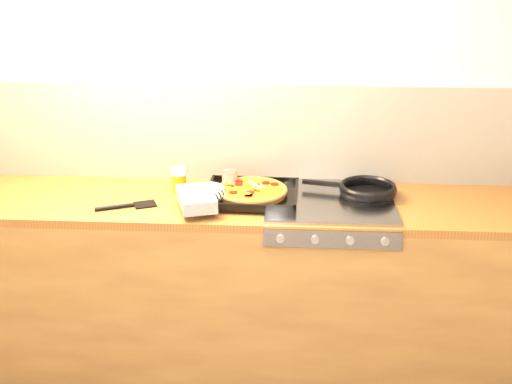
# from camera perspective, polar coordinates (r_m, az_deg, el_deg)

# --- Properties ---
(room_shell) EXTENTS (3.20, 3.20, 3.20)m
(room_shell) POSITION_cam_1_polar(r_m,az_deg,el_deg) (3.26, -1.41, 5.27)
(room_shell) COLOR white
(room_shell) RESTS_ON ground
(counter_run) EXTENTS (3.20, 0.62, 0.90)m
(counter_run) POSITION_cam_1_polar(r_m,az_deg,el_deg) (3.26, -1.74, -8.05)
(counter_run) COLOR olive
(counter_run) RESTS_ON ground
(stovetop) EXTENTS (0.60, 0.56, 0.02)m
(stovetop) POSITION_cam_1_polar(r_m,az_deg,el_deg) (3.06, 6.58, -0.80)
(stovetop) COLOR gray
(stovetop) RESTS_ON counter_run
(pizza_on_tray) EXTENTS (0.58, 0.50, 0.07)m
(pizza_on_tray) POSITION_cam_1_polar(r_m,az_deg,el_deg) (3.03, -1.74, -0.09)
(pizza_on_tray) COLOR black
(pizza_on_tray) RESTS_ON stovetop
(frying_pan) EXTENTS (0.48, 0.33, 0.05)m
(frying_pan) POSITION_cam_1_polar(r_m,az_deg,el_deg) (3.13, 9.80, 0.19)
(frying_pan) COLOR black
(frying_pan) RESTS_ON stovetop
(tomato_can) EXTENTS (0.09, 0.09, 0.11)m
(tomato_can) POSITION_cam_1_polar(r_m,az_deg,el_deg) (3.16, -2.34, 1.02)
(tomato_can) COLOR #A90D15
(tomato_can) RESTS_ON counter_run
(juice_glass) EXTENTS (0.09, 0.09, 0.12)m
(juice_glass) POSITION_cam_1_polar(r_m,az_deg,el_deg) (3.17, -6.84, 1.06)
(juice_glass) COLOR orange
(juice_glass) RESTS_ON counter_run
(wooden_spoon) EXTENTS (0.30, 0.08, 0.02)m
(wooden_spoon) POSITION_cam_1_polar(r_m,az_deg,el_deg) (3.24, 1.59, 0.67)
(wooden_spoon) COLOR #AA7148
(wooden_spoon) RESTS_ON counter_run
(black_spatula) EXTENTS (0.28, 0.16, 0.02)m
(black_spatula) POSITION_cam_1_polar(r_m,az_deg,el_deg) (3.04, -11.38, -1.22)
(black_spatula) COLOR black
(black_spatula) RESTS_ON counter_run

